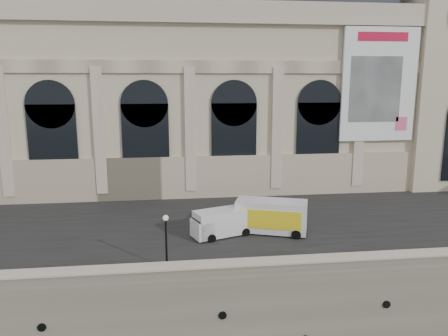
% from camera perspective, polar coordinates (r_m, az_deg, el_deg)
% --- Properties ---
extents(quay, '(160.00, 70.00, 6.00)m').
position_cam_1_polar(quay, '(64.57, -5.75, -3.49)').
color(quay, gray).
rests_on(quay, ground).
extents(street, '(160.00, 24.00, 0.06)m').
position_cam_1_polar(street, '(43.57, -5.08, -6.73)').
color(street, '#2D2D2D').
rests_on(street, quay).
extents(parapet, '(160.00, 1.40, 1.21)m').
position_cam_1_polar(parapet, '(30.88, -4.13, -13.43)').
color(parapet, gray).
rests_on(parapet, quay).
extents(museum, '(69.00, 18.70, 29.10)m').
position_cam_1_polar(museum, '(58.43, -11.96, 11.34)').
color(museum, beige).
rests_on(museum, quay).
extents(clock_pavilion, '(13.00, 14.72, 36.70)m').
position_cam_1_polar(clock_pavilion, '(65.74, 26.16, 13.66)').
color(clock_pavilion, beige).
rests_on(clock_pavilion, quay).
extents(van_c, '(5.80, 3.76, 2.42)m').
position_cam_1_polar(van_c, '(38.64, -0.49, -7.20)').
color(van_c, silver).
rests_on(van_c, quay).
extents(box_truck, '(7.86, 4.70, 3.03)m').
position_cam_1_polar(box_truck, '(39.65, 5.57, -6.32)').
color(box_truck, silver).
rests_on(box_truck, quay).
extents(lamp_right, '(0.42, 0.42, 4.14)m').
position_cam_1_polar(lamp_right, '(32.20, -7.55, -9.64)').
color(lamp_right, black).
rests_on(lamp_right, quay).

